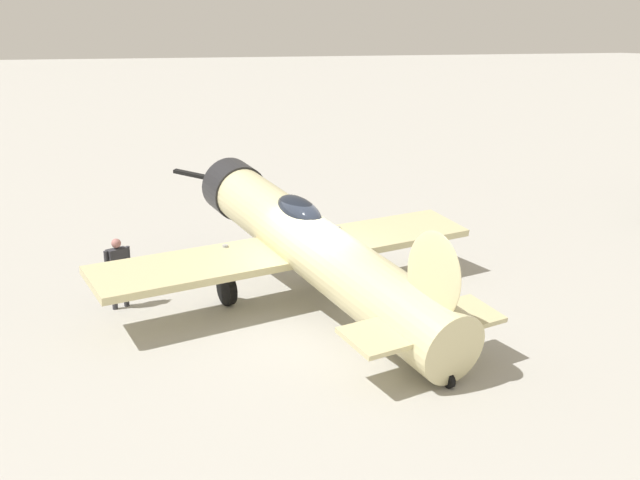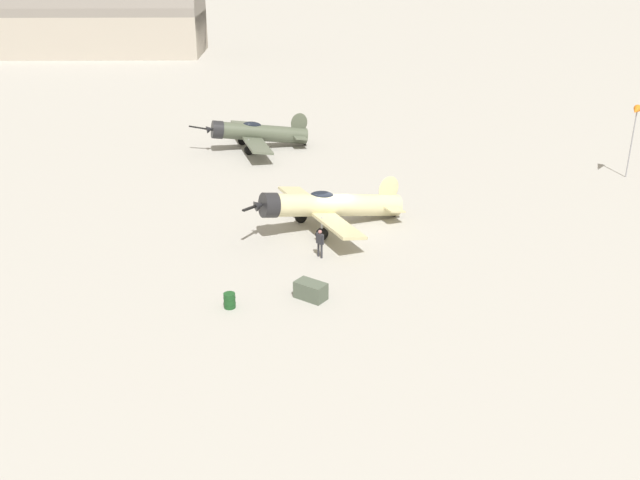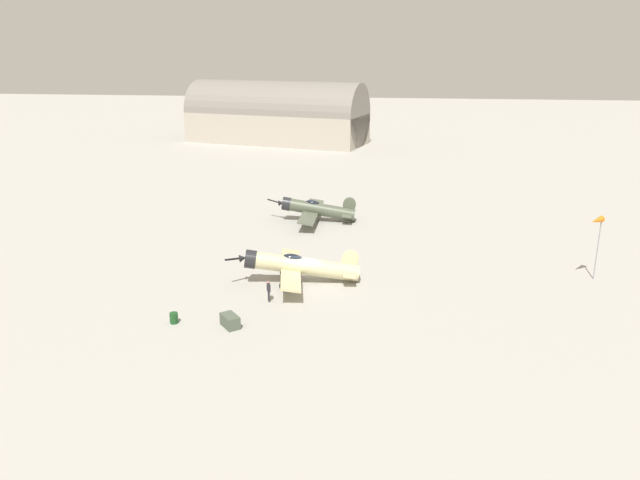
{
  "view_description": "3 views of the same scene",
  "coord_description": "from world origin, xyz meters",
  "views": [
    {
      "loc": [
        6.04,
        15.02,
        6.37
      ],
      "look_at": [
        -0.0,
        0.0,
        1.8
      ],
      "focal_mm": 40.9,
      "sensor_mm": 36.0,
      "label": 1
    },
    {
      "loc": [
        41.99,
        -11.91,
        17.74
      ],
      "look_at": [
        4.35,
        -2.13,
        1.1
      ],
      "focal_mm": 40.66,
      "sensor_mm": 36.0,
      "label": 2
    },
    {
      "loc": [
        48.37,
        7.92,
        19.33
      ],
      "look_at": [
        -7.22,
        0.41,
        1.6
      ],
      "focal_mm": 34.44,
      "sensor_mm": 36.0,
      "label": 3
    }
  ],
  "objects": [
    {
      "name": "ground_crew_mechanic",
      "position": [
        4.35,
        -2.13,
        1.05
      ],
      "size": [
        0.63,
        0.4,
        1.73
      ],
      "rotation": [
        0.0,
        0.0,
        5.1
      ],
      "color": "#2D2D33",
      "rests_on": "ground_plane"
    },
    {
      "name": "ground_plane",
      "position": [
        0.0,
        0.0,
        0.0
      ],
      "size": [
        400.0,
        400.0,
        0.0
      ],
      "primitive_type": "plane",
      "color": "#A8A59E"
    },
    {
      "name": "airplane_foreground",
      "position": [
        0.09,
        -0.49,
        1.56
      ],
      "size": [
        10.15,
        11.13,
        3.05
      ],
      "rotation": [
        0.0,
        0.0,
        4.89
      ],
      "color": "beige",
      "rests_on": "ground_plane"
    }
  ]
}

